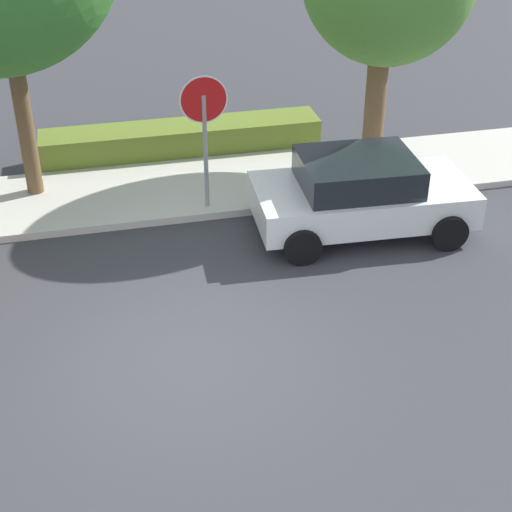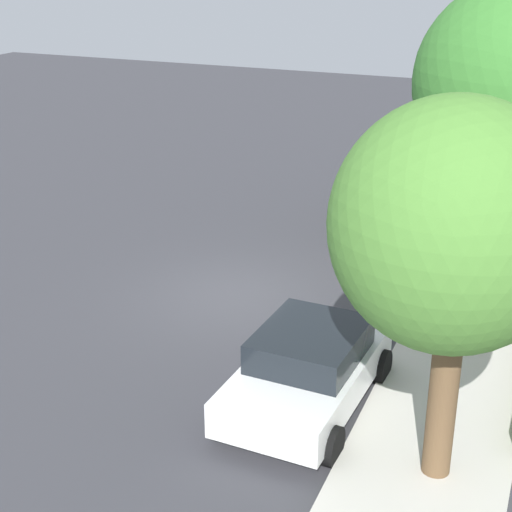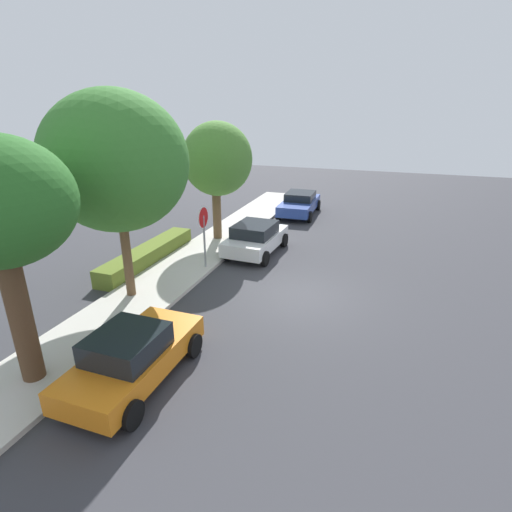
% 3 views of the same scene
% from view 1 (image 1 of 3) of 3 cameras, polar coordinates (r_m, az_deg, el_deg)
% --- Properties ---
extents(ground_plane, '(60.00, 60.00, 0.00)m').
position_cam_1_polar(ground_plane, '(11.22, -5.12, -7.21)').
color(ground_plane, '#38383D').
extents(sidewalk_curb, '(32.00, 2.50, 0.14)m').
position_cam_1_polar(sidewalk_curb, '(15.46, -8.03, 4.58)').
color(sidewalk_curb, beige).
rests_on(sidewalk_curb, ground_plane).
extents(stop_sign, '(0.86, 0.08, 2.64)m').
position_cam_1_polar(stop_sign, '(14.01, -3.78, 9.85)').
color(stop_sign, gray).
rests_on(stop_sign, ground_plane).
extents(parked_car_white, '(3.89, 2.21, 1.41)m').
position_cam_1_polar(parked_car_white, '(13.94, 7.62, 4.54)').
color(parked_car_white, white).
rests_on(parked_car_white, ground_plane).
extents(front_yard_hedge, '(5.92, 0.95, 0.70)m').
position_cam_1_polar(front_yard_hedge, '(17.00, -5.40, 8.37)').
color(front_yard_hedge, olive).
rests_on(front_yard_hedge, ground_plane).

